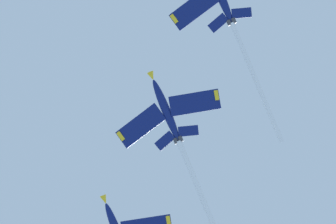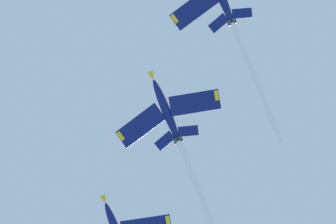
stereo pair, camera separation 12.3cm
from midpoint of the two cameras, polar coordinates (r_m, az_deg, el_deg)
jet_lead at (r=123.57m, az=5.31°, el=7.77°), size 19.67×34.69×12.38m
jet_second at (r=120.31m, az=1.16°, el=-3.17°), size 19.61×38.32×13.84m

